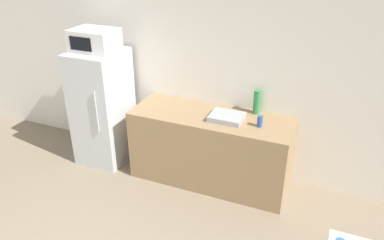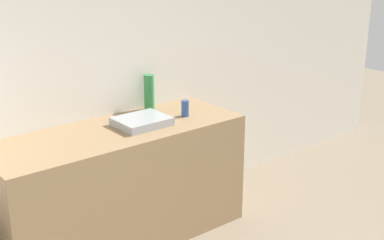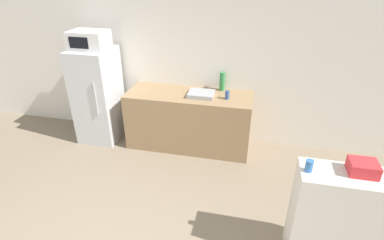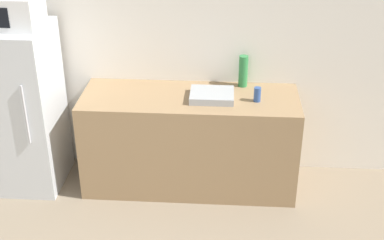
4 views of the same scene
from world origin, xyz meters
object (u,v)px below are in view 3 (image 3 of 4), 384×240
(microwave, at_px, (89,40))
(bottle_short, at_px, (227,95))
(bottle_tall, at_px, (222,81))
(jar, at_px, (309,166))
(refrigerator, at_px, (98,95))
(basket, at_px, (363,168))

(microwave, xyz_separation_m, bottle_short, (2.08, -0.00, -0.69))
(bottle_tall, distance_m, jar, 2.32)
(refrigerator, bearing_deg, bottle_tall, 9.12)
(bottle_tall, bearing_deg, bottle_short, -69.65)
(microwave, distance_m, bottle_short, 2.19)
(basket, bearing_deg, refrigerator, 153.53)
(basket, bearing_deg, microwave, 153.55)
(refrigerator, distance_m, bottle_tall, 2.01)
(refrigerator, bearing_deg, microwave, -108.85)
(refrigerator, xyz_separation_m, microwave, (-0.00, -0.00, 0.89))
(bottle_tall, distance_m, basket, 2.49)
(bottle_short, bearing_deg, microwave, 179.96)
(bottle_tall, height_order, bottle_short, bottle_tall)
(microwave, relative_size, jar, 4.90)
(basket, bearing_deg, jar, -171.43)
(refrigerator, xyz_separation_m, bottle_tall, (1.96, 0.32, 0.28))
(bottle_short, bearing_deg, bottle_tall, 110.35)
(basket, distance_m, jar, 0.45)
(bottle_tall, relative_size, bottle_short, 2.27)
(bottle_tall, xyz_separation_m, basket, (1.46, -2.02, 0.08))
(bottle_tall, xyz_separation_m, bottle_short, (0.12, -0.32, -0.08))
(refrigerator, xyz_separation_m, bottle_short, (2.08, -0.00, 0.20))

